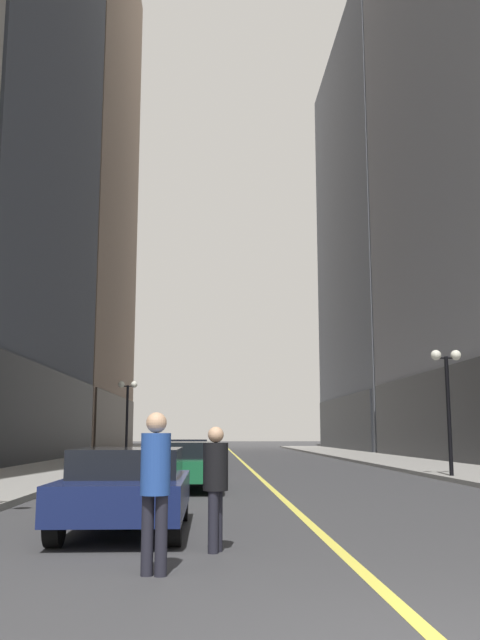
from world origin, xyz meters
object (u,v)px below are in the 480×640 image
car_blue (185,454)px  street_lamp_right_mid (447,384)px  street_lamp_left_far (127,402)px  pedestrian_in_blue_hoodie (155,478)px  car_green (189,463)px  pedestrian_in_black_coat (216,478)px  car_navy (128,486)px

car_blue → street_lamp_right_mid: street_lamp_right_mid is taller
street_lamp_right_mid → car_blue: bearing=150.6°
street_lamp_left_far → pedestrian_in_blue_hoodie: bearing=-82.5°
car_green → street_lamp_right_mid: bearing=22.3°
pedestrian_in_blue_hoodie → pedestrian_in_black_coat: 1.66m
street_lamp_right_mid → pedestrian_in_black_coat: bearing=-120.0°
car_navy → street_lamp_left_far: size_ratio=0.93×
pedestrian_in_black_coat → car_navy: bearing=125.4°
car_navy → pedestrian_in_blue_hoodie: (0.72, -3.50, 0.34)m
car_green → car_navy: bearing=-94.9°
car_navy → street_lamp_right_mid: 15.53m
car_blue → street_lamp_right_mid: bearing=-29.4°
pedestrian_in_black_coat → street_lamp_right_mid: size_ratio=0.37×
car_blue → car_navy: bearing=-90.9°
car_green → street_lamp_right_mid: street_lamp_right_mid is taller
car_green → car_blue: (-0.45, 8.78, -0.00)m
street_lamp_left_far → street_lamp_right_mid: size_ratio=1.00×
pedestrian_in_blue_hoodie → street_lamp_right_mid: street_lamp_right_mid is taller
pedestrian_in_blue_hoodie → street_lamp_left_far: size_ratio=0.41×
pedestrian_in_blue_hoodie → street_lamp_right_mid: 17.96m
car_navy → car_blue: size_ratio=0.95×
car_navy → street_lamp_left_far: street_lamp_left_far is taller
car_green → car_blue: same height
street_lamp_left_far → car_blue: bearing=-70.1°
pedestrian_in_black_coat → street_lamp_left_far: 29.57m
car_navy → car_green: 8.46m
pedestrian_in_blue_hoodie → street_lamp_right_mid: size_ratio=0.41×
pedestrian_in_blue_hoodie → street_lamp_left_far: 30.95m
street_lamp_left_far → car_green: bearing=-77.8°
car_navy → pedestrian_in_blue_hoodie: size_ratio=2.28×
car_green → pedestrian_in_black_coat: 10.45m
pedestrian_in_blue_hoodie → pedestrian_in_black_coat: bearing=65.3°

